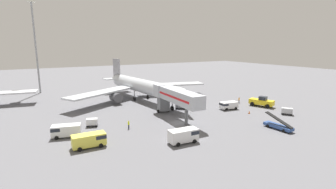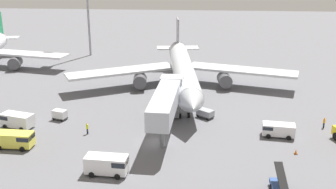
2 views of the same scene
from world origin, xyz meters
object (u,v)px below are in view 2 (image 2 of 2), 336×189
(ground_crew_worker_foreground, at_px, (87,128))
(safety_cone_alpha, at_px, (296,152))
(service_van_mid_left, at_px, (15,139))
(baggage_cart_near_right, at_px, (60,114))
(service_van_mid_right, at_px, (278,129))
(service_van_outer_right, at_px, (17,120))
(ground_crew_worker_midground, at_px, (324,122))
(baggage_cart_rear_left, at_px, (205,113))
(service_van_near_left, at_px, (108,164))
(airplane_at_gate, at_px, (183,69))
(jet_bridge, at_px, (167,100))

(ground_crew_worker_foreground, height_order, safety_cone_alpha, ground_crew_worker_foreground)
(service_van_mid_left, height_order, baggage_cart_near_right, service_van_mid_left)
(service_van_mid_right, height_order, service_van_outer_right, service_van_outer_right)
(service_van_mid_right, xyz_separation_m, baggage_cart_near_right, (-32.94, 3.49, -0.22))
(ground_crew_worker_midground, xyz_separation_m, safety_cone_alpha, (-5.99, -9.17, -0.54))
(baggage_cart_near_right, distance_m, safety_cone_alpha, 35.56)
(baggage_cart_near_right, bearing_deg, baggage_cart_rear_left, 7.10)
(service_van_outer_right, relative_size, safety_cone_alpha, 7.68)
(baggage_cart_rear_left, distance_m, safety_cone_alpha, 16.61)
(service_van_outer_right, xyz_separation_m, ground_crew_worker_midground, (45.76, 3.71, -0.36))
(service_van_near_left, xyz_separation_m, baggage_cart_rear_left, (11.41, 18.84, -0.55))
(airplane_at_gate, distance_m, baggage_cart_near_right, 25.33)
(jet_bridge, relative_size, baggage_cart_rear_left, 5.79)
(airplane_at_gate, bearing_deg, service_van_outer_right, -138.97)
(ground_crew_worker_midground, bearing_deg, service_van_mid_left, -166.54)
(service_van_near_left, bearing_deg, ground_crew_worker_foreground, 116.70)
(ground_crew_worker_midground, height_order, safety_cone_alpha, ground_crew_worker_midground)
(service_van_near_left, relative_size, ground_crew_worker_foreground, 2.97)
(airplane_at_gate, xyz_separation_m, ground_crew_worker_midground, (22.02, -16.94, -3.23))
(baggage_cart_rear_left, xyz_separation_m, ground_crew_worker_foreground, (-16.94, -7.84, 0.15))
(baggage_cart_rear_left, bearing_deg, ground_crew_worker_midground, -8.52)
(service_van_near_left, bearing_deg, safety_cone_alpha, 16.93)
(service_van_mid_right, relative_size, service_van_near_left, 0.93)
(baggage_cart_near_right, bearing_deg, service_van_mid_left, -104.56)
(service_van_outer_right, relative_size, baggage_cart_rear_left, 1.76)
(jet_bridge, distance_m, service_van_near_left, 14.47)
(safety_cone_alpha, bearing_deg, baggage_cart_rear_left, 134.65)
(baggage_cart_rear_left, relative_size, safety_cone_alpha, 4.36)
(service_van_near_left, distance_m, service_van_mid_left, 15.15)
(service_van_mid_left, bearing_deg, baggage_cart_near_right, 75.44)
(jet_bridge, bearing_deg, airplane_at_gate, 86.59)
(service_van_mid_left, distance_m, safety_cone_alpha, 37.06)
(service_van_mid_right, bearing_deg, airplane_at_gate, 125.24)
(service_van_mid_left, height_order, baggage_cart_rear_left, service_van_mid_left)
(jet_bridge, height_order, service_van_mid_right, jet_bridge)
(airplane_at_gate, xyz_separation_m, baggage_cart_rear_left, (4.36, -14.30, -3.34))
(jet_bridge, relative_size, ground_crew_worker_midground, 10.40)
(airplane_at_gate, bearing_deg, baggage_cart_near_right, -137.01)
(service_van_mid_right, relative_size, baggage_cart_rear_left, 1.59)
(ground_crew_worker_midground, bearing_deg, baggage_cart_near_right, -179.74)
(airplane_at_gate, height_order, baggage_cart_near_right, airplane_at_gate)
(service_van_mid_right, distance_m, service_van_outer_right, 38.31)
(ground_crew_worker_foreground, bearing_deg, airplane_at_gate, 60.40)
(service_van_near_left, height_order, service_van_outer_right, service_van_near_left)
(baggage_cart_rear_left, relative_size, baggage_cart_near_right, 1.22)
(service_van_mid_left, height_order, ground_crew_worker_foreground, service_van_mid_left)
(service_van_near_left, bearing_deg, baggage_cart_rear_left, 58.80)
(jet_bridge, xyz_separation_m, service_van_near_left, (-5.83, -12.73, -3.64))
(service_van_outer_right, bearing_deg, service_van_near_left, -36.77)
(jet_bridge, distance_m, service_van_mid_right, 16.25)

